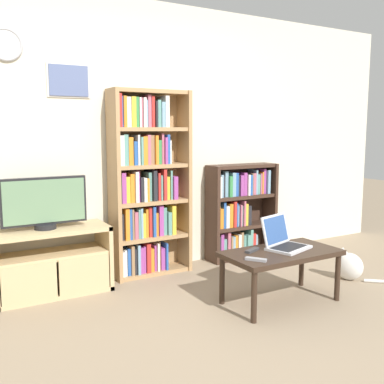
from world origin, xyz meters
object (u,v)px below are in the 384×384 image
object	(u,v)px
television	(44,203)
remote_far_from_laptop	(252,250)
tv_stand	(52,261)
remote_near_laptop	(256,259)
bookshelf_short	(238,212)
coffee_table	(281,257)
bookshelf_tall	(146,184)
cat	(348,265)
laptop	(283,240)

from	to	relation	value
television	remote_far_from_laptop	distance (m)	1.76
tv_stand	remote_near_laptop	size ratio (longest dim) A/B	6.14
bookshelf_short	remote_near_laptop	size ratio (longest dim) A/B	6.55
remote_far_from_laptop	television	bearing A→B (deg)	30.23
coffee_table	remote_near_laptop	xyz separation A→B (m)	(-0.34, -0.11, 0.06)
tv_stand	bookshelf_tall	world-z (taller)	bookshelf_tall
bookshelf_short	remote_near_laptop	distance (m)	1.56
bookshelf_tall	cat	xyz separation A→B (m)	(1.55, -1.11, -0.74)
bookshelf_short	remote_far_from_laptop	distance (m)	1.31
tv_stand	remote_far_from_laptop	distance (m)	1.68
bookshelf_short	remote_near_laptop	world-z (taller)	bookshelf_short
bookshelf_tall	laptop	xyz separation A→B (m)	(0.70, -1.15, -0.38)
laptop	cat	xyz separation A→B (m)	(0.84, 0.04, -0.36)
remote_near_laptop	remote_far_from_laptop	xyz separation A→B (m)	(0.13, 0.22, 0.00)
tv_stand	bookshelf_short	distance (m)	2.03
bookshelf_short	remote_far_from_laptop	xyz separation A→B (m)	(-0.67, -1.12, -0.07)
laptop	television	bearing A→B (deg)	130.38
television	remote_near_laptop	xyz separation A→B (m)	(1.25, -1.24, -0.35)
tv_stand	bookshelf_short	world-z (taller)	bookshelf_short
television	bookshelf_tall	bearing A→B (deg)	4.99
television	remote_near_laptop	distance (m)	1.80
television	cat	xyz separation A→B (m)	(2.51, -1.03, -0.65)
television	laptop	bearing A→B (deg)	-32.72
television	laptop	size ratio (longest dim) A/B	1.68
television	cat	distance (m)	2.79
bookshelf_short	remote_near_laptop	xyz separation A→B (m)	(-0.80, -1.34, -0.07)
bookshelf_tall	laptop	bearing A→B (deg)	-58.55
remote_near_laptop	cat	xyz separation A→B (m)	(1.26, 0.22, -0.30)
remote_far_from_laptop	cat	size ratio (longest dim) A/B	0.39
bookshelf_tall	remote_near_laptop	xyz separation A→B (m)	(0.29, -1.33, -0.44)
television	remote_near_laptop	world-z (taller)	television
bookshelf_tall	remote_near_laptop	distance (m)	1.43
laptop	remote_far_from_laptop	world-z (taller)	laptop
tv_stand	cat	bearing A→B (deg)	-22.15
laptop	remote_far_from_laptop	bearing A→B (deg)	154.45
coffee_table	laptop	world-z (taller)	laptop
bookshelf_short	bookshelf_tall	bearing A→B (deg)	-179.43
coffee_table	laptop	size ratio (longest dim) A/B	2.28
television	bookshelf_tall	size ratio (longest dim) A/B	0.40
tv_stand	bookshelf_tall	xyz separation A→B (m)	(0.92, 0.11, 0.59)
tv_stand	laptop	world-z (taller)	laptop
television	coffee_table	xyz separation A→B (m)	(1.59, -1.13, -0.41)
tv_stand	bookshelf_tall	size ratio (longest dim) A/B	0.55
bookshelf_tall	bookshelf_short	size ratio (longest dim) A/B	1.72
bookshelf_short	coffee_table	world-z (taller)	bookshelf_short
television	bookshelf_short	xyz separation A→B (m)	(2.05, 0.09, -0.28)
bookshelf_short	coffee_table	distance (m)	1.32
bookshelf_tall	coffee_table	distance (m)	1.46
coffee_table	laptop	xyz separation A→B (m)	(0.07, 0.06, 0.12)
bookshelf_short	coffee_table	bearing A→B (deg)	-110.55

